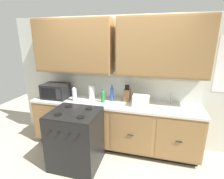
% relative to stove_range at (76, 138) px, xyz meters
% --- Properties ---
extents(ground_plane, '(8.00, 8.00, 0.00)m').
position_rel_stove_range_xyz_m(ground_plane, '(0.46, 0.33, -0.47)').
color(ground_plane, '#B2A893').
extents(wall_unit, '(4.23, 0.40, 2.41)m').
position_rel_stove_range_xyz_m(wall_unit, '(0.46, 0.83, 1.17)').
color(wall_unit, silver).
rests_on(wall_unit, ground_plane).
extents(counter_run, '(3.06, 0.64, 0.91)m').
position_rel_stove_range_xyz_m(counter_run, '(0.46, 0.63, -0.00)').
color(counter_run, black).
rests_on(counter_run, ground_plane).
extents(stove_range, '(0.76, 0.68, 0.95)m').
position_rel_stove_range_xyz_m(stove_range, '(0.00, 0.00, 0.00)').
color(stove_range, black).
rests_on(stove_range, ground_plane).
extents(microwave, '(0.48, 0.37, 0.28)m').
position_rel_stove_range_xyz_m(microwave, '(-0.68, 0.59, 0.58)').
color(microwave, black).
rests_on(microwave, counter_run).
extents(toaster, '(0.28, 0.18, 0.19)m').
position_rel_stove_range_xyz_m(toaster, '(0.96, 0.57, 0.53)').
color(toaster, white).
rests_on(toaster, counter_run).
extents(knife_block, '(0.11, 0.14, 0.31)m').
position_rel_stove_range_xyz_m(knife_block, '(0.69, 0.77, 0.55)').
color(knife_block, olive).
rests_on(knife_block, counter_run).
extents(sink_faucet, '(0.02, 0.02, 0.20)m').
position_rel_stove_range_xyz_m(sink_faucet, '(1.46, 0.84, 0.54)').
color(sink_faucet, '#B2B5BA').
rests_on(sink_faucet, counter_run).
extents(paper_towel_roll, '(0.12, 0.12, 0.26)m').
position_rel_stove_range_xyz_m(paper_towel_roll, '(0.02, 0.71, 0.57)').
color(paper_towel_roll, white).
rests_on(paper_towel_roll, counter_run).
extents(bottle_blue, '(0.06, 0.06, 0.30)m').
position_rel_stove_range_xyz_m(bottle_blue, '(0.41, 0.71, 0.58)').
color(bottle_blue, blue).
rests_on(bottle_blue, counter_run).
extents(bottle_green, '(0.07, 0.07, 0.24)m').
position_rel_stove_range_xyz_m(bottle_green, '(0.27, 0.59, 0.56)').
color(bottle_green, '#237A38').
rests_on(bottle_green, counter_run).
extents(bottle_clear, '(0.08, 0.08, 0.28)m').
position_rel_stove_range_xyz_m(bottle_clear, '(-0.25, 0.53, 0.57)').
color(bottle_clear, silver).
rests_on(bottle_clear, counter_run).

